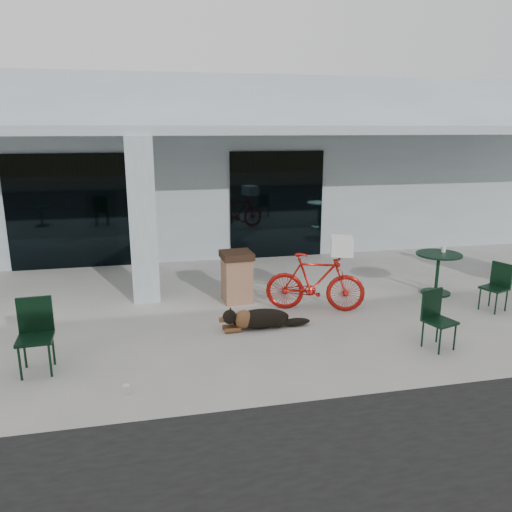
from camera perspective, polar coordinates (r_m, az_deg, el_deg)
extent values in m
plane|color=beige|center=(8.04, -1.35, -9.50)|extent=(80.00, 80.00, 0.00)
cube|color=silver|center=(15.81, -7.30, 10.70)|extent=(22.00, 7.00, 4.50)
cube|color=black|center=(12.48, -20.53, 4.74)|extent=(2.80, 0.06, 2.70)
cube|color=black|center=(12.74, 2.38, 5.83)|extent=(2.40, 0.06, 2.70)
cube|color=silver|center=(9.67, -12.80, 3.96)|extent=(0.50, 0.50, 3.12)
cube|color=silver|center=(10.90, -5.12, 14.14)|extent=(22.00, 2.80, 0.18)
imported|color=#AC130D|center=(9.14, 6.78, -2.98)|extent=(1.86, 1.07, 1.08)
cube|color=white|center=(8.97, 9.78, 1.15)|extent=(0.53, 0.61, 0.30)
cylinder|color=white|center=(6.73, -14.59, -14.51)|extent=(0.10, 0.10, 0.11)
cylinder|color=white|center=(10.70, 20.63, 0.75)|extent=(0.09, 0.09, 0.12)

